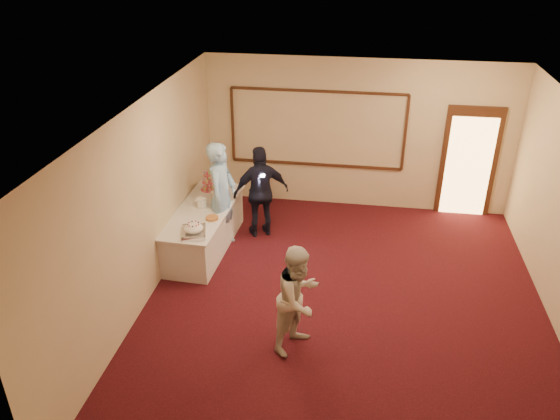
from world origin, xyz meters
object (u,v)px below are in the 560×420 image
object	(u,v)px
man	(222,196)
guest	(261,192)
pavlova_tray	(194,230)
woman	(299,299)
cupcake_stand	(208,183)
plate_stack_a	(202,203)
buffet_table	(204,229)
plate_stack_b	(216,195)
tart	(212,218)

from	to	relation	value
man	guest	size ratio (longest dim) A/B	1.13
pavlova_tray	woman	size ratio (longest dim) A/B	0.35
cupcake_stand	pavlova_tray	bearing A→B (deg)	-82.05
plate_stack_a	woman	distance (m)	3.13
woman	guest	distance (m)	3.12
pavlova_tray	guest	world-z (taller)	guest
buffet_table	plate_stack_a	size ratio (longest dim) A/B	12.92
woman	guest	world-z (taller)	guest
pavlova_tray	plate_stack_a	xyz separation A→B (m)	(-0.15, 0.96, -0.00)
woman	cupcake_stand	bearing A→B (deg)	64.65
pavlova_tray	plate_stack_b	xyz separation A→B (m)	(0.02, 1.28, -0.01)
buffet_table	plate_stack_b	bearing A→B (deg)	74.06
pavlova_tray	guest	distance (m)	1.71
plate_stack_a	tart	xyz separation A→B (m)	(0.31, -0.45, -0.05)
buffet_table	tart	size ratio (longest dim) A/B	9.51
buffet_table	pavlova_tray	xyz separation A→B (m)	(0.10, -0.85, 0.46)
cupcake_stand	woman	world-z (taller)	woman
plate_stack_b	man	world-z (taller)	man
cupcake_stand	tart	distance (m)	1.20
cupcake_stand	man	xyz separation A→B (m)	(0.43, -0.63, 0.06)
buffet_table	plate_stack_b	world-z (taller)	plate_stack_b
woman	guest	size ratio (longest dim) A/B	0.89
cupcake_stand	guest	world-z (taller)	guest
guest	pavlova_tray	bearing A→B (deg)	37.39
cupcake_stand	plate_stack_b	size ratio (longest dim) A/B	2.28
tart	guest	size ratio (longest dim) A/B	0.14
cupcake_stand	buffet_table	bearing A→B (deg)	-80.87
tart	man	xyz separation A→B (m)	(0.05, 0.50, 0.18)
plate_stack_a	pavlova_tray	bearing A→B (deg)	-81.02
plate_stack_a	cupcake_stand	bearing A→B (deg)	96.51
plate_stack_a	guest	distance (m)	1.10
plate_stack_b	guest	size ratio (longest dim) A/B	0.10
guest	woman	bearing A→B (deg)	85.32
buffet_table	plate_stack_b	distance (m)	0.64
buffet_table	plate_stack_a	xyz separation A→B (m)	(-0.05, 0.11, 0.46)
plate_stack_b	woman	xyz separation A→B (m)	(1.84, -2.71, -0.07)
guest	plate_stack_a	bearing A→B (deg)	5.26
pavlova_tray	plate_stack_b	world-z (taller)	pavlova_tray
plate_stack_b	cupcake_stand	bearing A→B (deg)	124.21
man	guest	distance (m)	0.78
woman	plate_stack_a	bearing A→B (deg)	70.56
pavlova_tray	cupcake_stand	xyz separation A→B (m)	(-0.23, 1.65, 0.06)
pavlova_tray	cupcake_stand	bearing A→B (deg)	97.95
buffet_table	tart	world-z (taller)	tart
buffet_table	guest	bearing A→B (deg)	35.89
tart	cupcake_stand	bearing A→B (deg)	108.77
tart	plate_stack_b	bearing A→B (deg)	100.03
pavlova_tray	plate_stack_a	distance (m)	0.97
pavlova_tray	woman	bearing A→B (deg)	-37.46
buffet_table	woman	bearing A→B (deg)	-49.23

